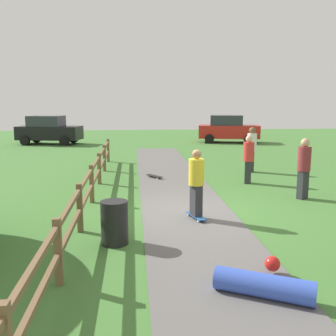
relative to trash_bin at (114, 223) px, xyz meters
The scene contains 12 objects.
ground_plane 2.81m from the trash_bin, 49.48° to the left, with size 60.00×60.00×0.00m, color #427533.
asphalt_path 2.81m from the trash_bin, 49.48° to the left, with size 2.40×28.00×0.02m, color #605E5B.
wooden_fence 2.26m from the trash_bin, 110.80° to the left, with size 0.12×18.12×1.10m.
trash_bin is the anchor object (origin of this frame).
skater_riding 2.50m from the trash_bin, 37.91° to the left, with size 0.48×0.82×1.72m.
skater_fallen 3.36m from the trash_bin, 45.79° to the right, with size 1.46×1.39×0.36m.
skateboard_loose 6.92m from the trash_bin, 80.14° to the left, with size 0.63×0.77×0.08m.
bystander_maroon 6.37m from the trash_bin, 30.99° to the left, with size 0.53×0.53×1.82m.
bystander_white 9.41m from the trash_bin, 56.03° to the left, with size 0.45×0.45×1.85m.
bystander_red 7.18m from the trash_bin, 51.49° to the left, with size 0.49×0.49×1.71m.
parked_car_black 20.04m from the trash_bin, 105.29° to the left, with size 4.45×2.61×1.92m.
parked_car_red 20.60m from the trash_bin, 69.83° to the left, with size 4.45×2.63×1.92m.
Camera 1 is at (-1.40, -9.80, 2.89)m, focal length 41.65 mm.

